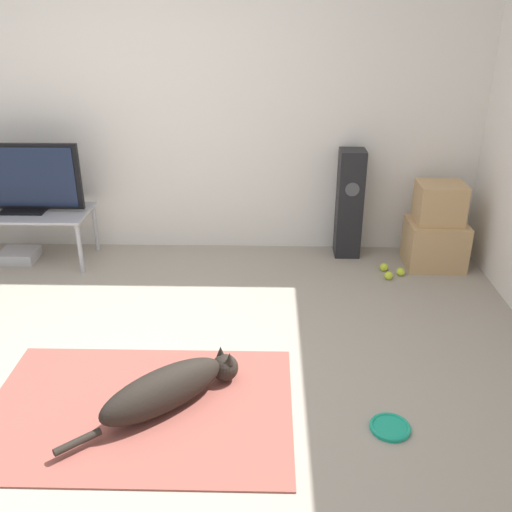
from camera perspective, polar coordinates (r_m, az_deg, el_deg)
The scene contains 14 objects.
ground_plane at distance 3.43m, azimuth -13.06°, elevation -12.91°, with size 12.00×12.00×0.00m, color #9E9384.
wall_back at distance 4.85m, azimuth -8.68°, elevation 15.15°, with size 8.00×0.06×2.55m.
area_rug at distance 3.27m, azimuth -11.58°, elevation -14.73°, with size 1.66×1.12×0.01m.
dog at distance 3.18m, azimuth -8.71°, elevation -12.94°, with size 0.86×0.76×0.25m.
frisbee at distance 3.17m, azimuth 13.26°, elevation -16.33°, with size 0.21×0.21×0.03m.
cardboard_box_lower at distance 4.91m, azimuth 17.45°, elevation 1.16°, with size 0.47×0.38×0.38m.
cardboard_box_upper at distance 4.80m, azimuth 17.90°, elevation 5.05°, with size 0.37×0.30×0.32m.
floor_speaker at distance 4.86m, azimuth 9.32°, elevation 5.17°, with size 0.21×0.21×0.92m.
tv_stand at distance 5.06m, azimuth -22.01°, elevation 3.65°, with size 1.04×0.51×0.44m.
tv at distance 4.97m, azimuth -22.59°, elevation 7.13°, with size 0.99×0.20×0.56m.
tennis_ball_by_boxes at distance 4.72m, azimuth 14.27°, elevation -1.54°, with size 0.07×0.07×0.07m.
tennis_ball_near_speaker at distance 4.76m, azimuth 12.68°, elevation -1.09°, with size 0.07×0.07×0.07m.
tennis_ball_loose_on_carpet at distance 4.63m, azimuth 13.12°, elevation -1.92°, with size 0.07×0.07×0.07m.
game_console at distance 5.24m, azimuth -22.61°, elevation 0.07°, with size 0.30×0.26×0.09m.
Camera 1 is at (0.82, -2.62, 2.06)m, focal length 40.00 mm.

